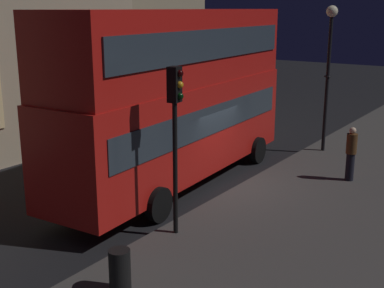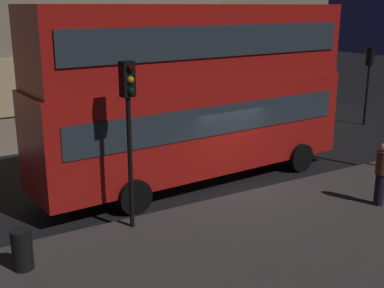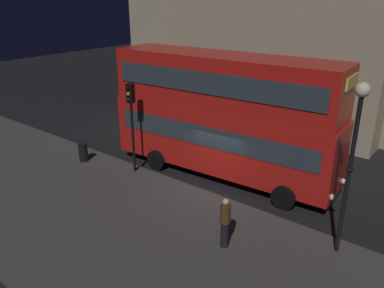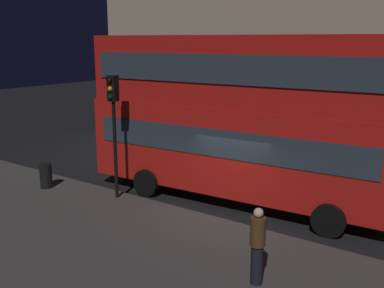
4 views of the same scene
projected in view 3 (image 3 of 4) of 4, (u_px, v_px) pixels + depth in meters
name	position (u px, v px, depth m)	size (l,w,h in m)	color
ground_plane	(215.00, 189.00, 17.06)	(80.00, 80.00, 0.00)	black
sidewalk_slab	(140.00, 237.00, 13.64)	(44.00, 8.27, 0.12)	#423F3D
building_with_clock	(269.00, 1.00, 25.54)	(17.29, 9.19, 15.00)	tan
double_decker_bus	(223.00, 111.00, 17.26)	(10.82, 3.23, 5.64)	red
traffic_light_near_kerb	(131.00, 110.00, 17.40)	(0.35, 0.38, 4.22)	black
street_lamp	(354.00, 142.00, 11.42)	(0.44, 0.44, 5.65)	black
pedestrian	(225.00, 222.00, 12.73)	(0.35, 0.35, 1.81)	black
litter_bin	(83.00, 153.00, 19.46)	(0.44, 0.44, 0.90)	black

